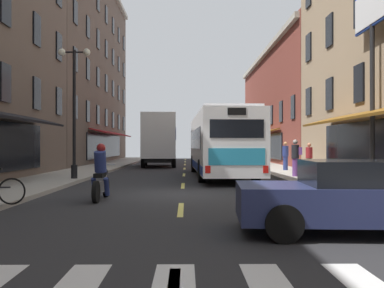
{
  "coord_description": "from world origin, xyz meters",
  "views": [
    {
      "loc": [
        0.15,
        -14.52,
        1.6
      ],
      "look_at": [
        0.4,
        6.07,
        1.67
      ],
      "focal_mm": 41.29,
      "sensor_mm": 36.0,
      "label": 1
    }
  ],
  "objects_px": {
    "pedestrian_near": "(296,157)",
    "billboard_sign": "(372,32)",
    "box_truck": "(159,140)",
    "pedestrian_rear": "(309,158)",
    "sedan_near": "(368,196)",
    "street_lamp_twin": "(74,107)",
    "transit_bus": "(220,143)",
    "sedan_mid": "(163,155)",
    "motorcycle_rider": "(101,176)",
    "pedestrian_far": "(285,156)"
  },
  "relations": [
    {
      "from": "transit_bus",
      "to": "pedestrian_near",
      "type": "height_order",
      "value": "transit_bus"
    },
    {
      "from": "transit_bus",
      "to": "street_lamp_twin",
      "type": "xyz_separation_m",
      "value": [
        -6.72,
        -3.0,
        1.62
      ]
    },
    {
      "from": "motorcycle_rider",
      "to": "street_lamp_twin",
      "type": "height_order",
      "value": "street_lamp_twin"
    },
    {
      "from": "sedan_near",
      "to": "billboard_sign",
      "type": "bearing_deg",
      "value": 66.52
    },
    {
      "from": "transit_bus",
      "to": "sedan_mid",
      "type": "height_order",
      "value": "transit_bus"
    },
    {
      "from": "billboard_sign",
      "to": "street_lamp_twin",
      "type": "distance_m",
      "value": 12.62
    },
    {
      "from": "transit_bus",
      "to": "motorcycle_rider",
      "type": "height_order",
      "value": "transit_bus"
    },
    {
      "from": "box_truck",
      "to": "pedestrian_rear",
      "type": "relative_size",
      "value": 4.18
    },
    {
      "from": "street_lamp_twin",
      "to": "motorcycle_rider",
      "type": "bearing_deg",
      "value": -69.64
    },
    {
      "from": "sedan_mid",
      "to": "pedestrian_rear",
      "type": "xyz_separation_m",
      "value": [
        8.87,
        -20.02,
        0.26
      ]
    },
    {
      "from": "billboard_sign",
      "to": "sedan_mid",
      "type": "relative_size",
      "value": 1.54
    },
    {
      "from": "sedan_near",
      "to": "pedestrian_rear",
      "type": "bearing_deg",
      "value": 78.16
    },
    {
      "from": "sedan_near",
      "to": "sedan_mid",
      "type": "height_order",
      "value": "sedan_mid"
    },
    {
      "from": "street_lamp_twin",
      "to": "billboard_sign",
      "type": "bearing_deg",
      "value": -15.81
    },
    {
      "from": "pedestrian_rear",
      "to": "sedan_near",
      "type": "bearing_deg",
      "value": -117.57
    },
    {
      "from": "pedestrian_far",
      "to": "motorcycle_rider",
      "type": "bearing_deg",
      "value": 145.71
    },
    {
      "from": "transit_bus",
      "to": "box_truck",
      "type": "bearing_deg",
      "value": 109.96
    },
    {
      "from": "sedan_near",
      "to": "street_lamp_twin",
      "type": "xyz_separation_m",
      "value": [
        -8.3,
        11.67,
        2.64
      ]
    },
    {
      "from": "pedestrian_near",
      "to": "street_lamp_twin",
      "type": "relative_size",
      "value": 0.3
    },
    {
      "from": "motorcycle_rider",
      "to": "street_lamp_twin",
      "type": "bearing_deg",
      "value": 110.36
    },
    {
      "from": "motorcycle_rider",
      "to": "sedan_near",
      "type": "bearing_deg",
      "value": -40.5
    },
    {
      "from": "sedan_mid",
      "to": "pedestrian_far",
      "type": "relative_size",
      "value": 2.85
    },
    {
      "from": "box_truck",
      "to": "sedan_near",
      "type": "xyz_separation_m",
      "value": [
        5.39,
        -25.16,
        -1.32
      ]
    },
    {
      "from": "sedan_near",
      "to": "pedestrian_rear",
      "type": "height_order",
      "value": "pedestrian_rear"
    },
    {
      "from": "sedan_near",
      "to": "pedestrian_near",
      "type": "xyz_separation_m",
      "value": [
        1.89,
        12.9,
        0.38
      ]
    },
    {
      "from": "sedan_near",
      "to": "box_truck",
      "type": "bearing_deg",
      "value": 102.09
    },
    {
      "from": "street_lamp_twin",
      "to": "transit_bus",
      "type": "bearing_deg",
      "value": 24.05
    },
    {
      "from": "sedan_mid",
      "to": "pedestrian_near",
      "type": "bearing_deg",
      "value": -71.6
    },
    {
      "from": "box_truck",
      "to": "sedan_near",
      "type": "relative_size",
      "value": 1.42
    },
    {
      "from": "transit_bus",
      "to": "pedestrian_far",
      "type": "bearing_deg",
      "value": 39.88
    },
    {
      "from": "motorcycle_rider",
      "to": "street_lamp_twin",
      "type": "relative_size",
      "value": 0.36
    },
    {
      "from": "sedan_mid",
      "to": "motorcycle_rider",
      "type": "height_order",
      "value": "motorcycle_rider"
    },
    {
      "from": "sedan_near",
      "to": "pedestrian_rear",
      "type": "distance_m",
      "value": 15.81
    },
    {
      "from": "pedestrian_near",
      "to": "billboard_sign",
      "type": "bearing_deg",
      "value": -143.8
    },
    {
      "from": "sedan_mid",
      "to": "pedestrian_rear",
      "type": "relative_size",
      "value": 2.99
    },
    {
      "from": "transit_bus",
      "to": "sedan_near",
      "type": "bearing_deg",
      "value": -83.86
    },
    {
      "from": "sedan_mid",
      "to": "billboard_sign",
      "type": "bearing_deg",
      "value": -71.24
    },
    {
      "from": "transit_bus",
      "to": "street_lamp_twin",
      "type": "height_order",
      "value": "street_lamp_twin"
    },
    {
      "from": "sedan_mid",
      "to": "transit_bus",
      "type": "bearing_deg",
      "value": -78.99
    },
    {
      "from": "sedan_mid",
      "to": "street_lamp_twin",
      "type": "relative_size",
      "value": 0.83
    },
    {
      "from": "transit_bus",
      "to": "motorcycle_rider",
      "type": "distance_m",
      "value": 10.64
    },
    {
      "from": "transit_bus",
      "to": "street_lamp_twin",
      "type": "bearing_deg",
      "value": -155.95
    },
    {
      "from": "sedan_mid",
      "to": "pedestrian_near",
      "type": "height_order",
      "value": "pedestrian_near"
    },
    {
      "from": "sedan_near",
      "to": "pedestrian_near",
      "type": "bearing_deg",
      "value": 81.67
    },
    {
      "from": "billboard_sign",
      "to": "pedestrian_rear",
      "type": "xyz_separation_m",
      "value": [
        -0.36,
        7.17,
        -4.85
      ]
    },
    {
      "from": "transit_bus",
      "to": "sedan_mid",
      "type": "xyz_separation_m",
      "value": [
        -4.05,
        20.82,
        -1.01
      ]
    },
    {
      "from": "box_truck",
      "to": "sedan_near",
      "type": "bearing_deg",
      "value": -77.91
    },
    {
      "from": "box_truck",
      "to": "pedestrian_rear",
      "type": "bearing_deg",
      "value": -48.3
    },
    {
      "from": "street_lamp_twin",
      "to": "sedan_mid",
      "type": "bearing_deg",
      "value": 83.61
    },
    {
      "from": "billboard_sign",
      "to": "transit_bus",
      "type": "distance_m",
      "value": 9.18
    }
  ]
}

